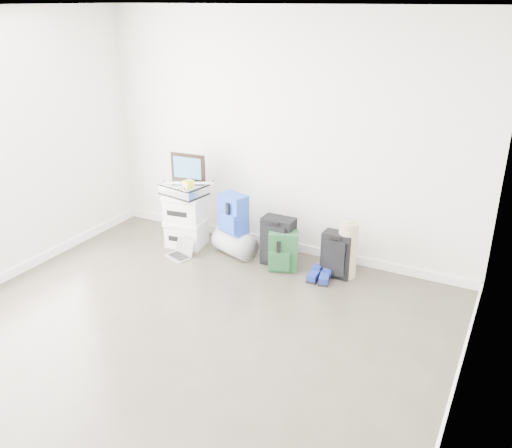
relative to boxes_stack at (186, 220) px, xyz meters
The scene contains 14 objects.
ground 2.32m from the boxes_stack, 62.70° to the right, with size 5.00×5.00×0.00m, color #3B332B.
room_envelope 2.68m from the boxes_stack, 62.49° to the right, with size 4.52×5.02×2.71m.
boxes_stack is the anchor object (origin of this frame).
briefcase 0.39m from the boxes_stack, ahead, with size 0.48×0.35×0.14m, color #B2B2B7.
painting 0.63m from the boxes_stack, 90.00° to the left, with size 0.44×0.06×0.33m.
drone 0.49m from the boxes_stack, 14.04° to the right, with size 0.53×0.53×0.05m.
duffel_bag 0.67m from the boxes_stack, ahead, with size 0.30×0.30×0.49m, color gray.
blue_backpack 0.68m from the boxes_stack, ahead, with size 0.36×0.31×0.45m.
large_suitcase 1.19m from the boxes_stack, ahead, with size 0.36×0.23×0.55m.
green_backpack 1.30m from the boxes_stack, ahead, with size 0.36×0.32×0.44m.
carry_on 1.87m from the boxes_stack, ahead, with size 0.32×0.21×0.49m.
shoes 1.77m from the boxes_stack, ahead, with size 0.25×0.28×0.09m.
rolled_rug 1.97m from the boxes_stack, ahead, with size 0.20×0.20×0.62m, color tan.
laptop 0.42m from the boxes_stack, 67.63° to the right, with size 0.33×0.28×0.20m.
Camera 1 is at (2.43, -2.84, 2.76)m, focal length 38.00 mm.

